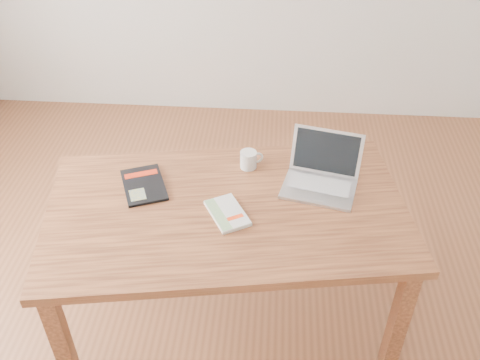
# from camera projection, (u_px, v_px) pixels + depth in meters

# --- Properties ---
(room) EXTENTS (4.04, 4.04, 2.70)m
(room) POSITION_uv_depth(u_px,v_px,m) (176.00, 65.00, 1.92)
(room) COLOR brown
(room) RESTS_ON ground
(desk) EXTENTS (1.61, 1.08, 0.75)m
(desk) POSITION_uv_depth(u_px,v_px,m) (227.00, 223.00, 2.28)
(desk) COLOR brown
(desk) RESTS_ON ground
(white_guidebook) EXTENTS (0.21, 0.24, 0.02)m
(white_guidebook) POSITION_uv_depth(u_px,v_px,m) (227.00, 213.00, 2.18)
(white_guidebook) COLOR silver
(white_guidebook) RESTS_ON desk
(black_guidebook) EXTENTS (0.25, 0.30, 0.01)m
(black_guidebook) POSITION_uv_depth(u_px,v_px,m) (144.00, 185.00, 2.33)
(black_guidebook) COLOR black
(black_guidebook) RESTS_ON desk
(laptop) EXTENTS (0.36, 0.34, 0.21)m
(laptop) POSITION_uv_depth(u_px,v_px,m) (321.00, 175.00, 2.32)
(laptop) COLOR silver
(laptop) RESTS_ON desk
(coffee_mug) EXTENTS (0.11, 0.08, 0.08)m
(coffee_mug) POSITION_uv_depth(u_px,v_px,m) (249.00, 159.00, 2.42)
(coffee_mug) COLOR white
(coffee_mug) RESTS_ON desk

